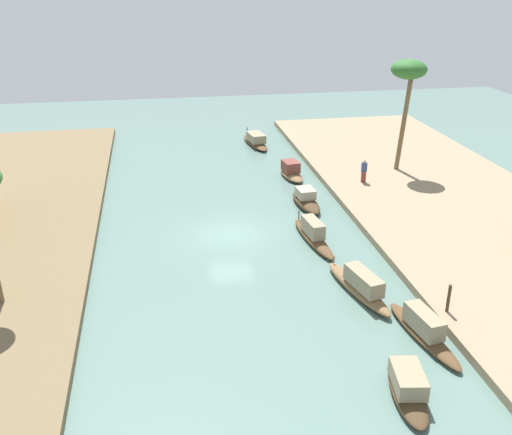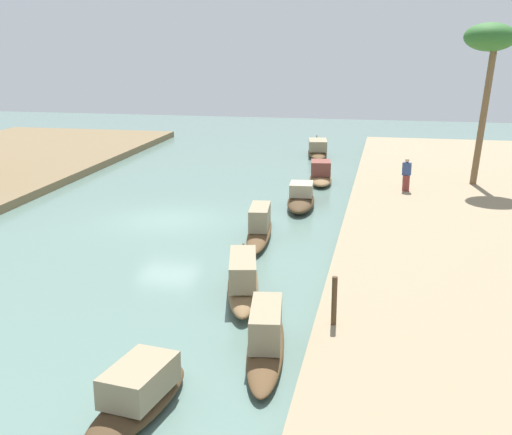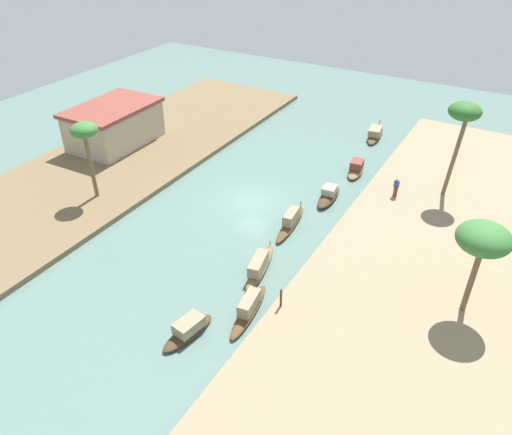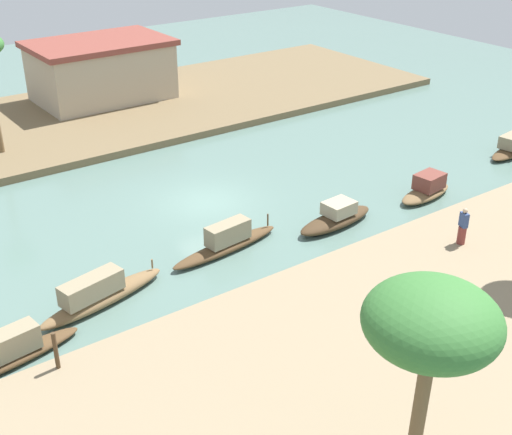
{
  "view_description": "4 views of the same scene",
  "coord_description": "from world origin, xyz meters",
  "px_view_note": "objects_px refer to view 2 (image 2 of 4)",
  "views": [
    {
      "loc": [
        -30.07,
        3.85,
        14.13
      ],
      "look_at": [
        0.58,
        -1.58,
        0.67
      ],
      "focal_mm": 40.93,
      "sensor_mm": 36.0,
      "label": 1
    },
    {
      "loc": [
        -26.5,
        -9.22,
        7.6
      ],
      "look_at": [
        -2.92,
        -4.48,
        1.13
      ],
      "focal_mm": 47.23,
      "sensor_mm": 36.0,
      "label": 2
    },
    {
      "loc": [
        -30.78,
        -18.02,
        21.39
      ],
      "look_at": [
        -2.66,
        -1.89,
        0.5
      ],
      "focal_mm": 35.54,
      "sensor_mm": 36.0,
      "label": 3
    },
    {
      "loc": [
        -15.08,
        -25.07,
        14.07
      ],
      "look_at": [
        0.23,
        -3.68,
        0.66
      ],
      "focal_mm": 47.98,
      "sensor_mm": 36.0,
      "label": 4
    }
  ],
  "objects_px": {
    "sampan_downstream_large": "(138,394)",
    "palm_tree_left_far": "(490,44)",
    "sampan_upstream_small": "(243,279)",
    "mooring_post": "(334,301)",
    "sampan_midstream": "(318,150)",
    "sampan_foreground": "(266,336)",
    "sampan_open_hull": "(321,175)",
    "sampan_with_tall_canopy": "(301,199)",
    "sampan_with_red_awning": "(260,227)",
    "person_on_near_bank": "(406,177)"
  },
  "relations": [
    {
      "from": "sampan_open_hull",
      "to": "mooring_post",
      "type": "distance_m",
      "value": 19.41
    },
    {
      "from": "sampan_with_tall_canopy",
      "to": "sampan_with_red_awning",
      "type": "relative_size",
      "value": 0.77
    },
    {
      "from": "sampan_downstream_large",
      "to": "palm_tree_left_far",
      "type": "relative_size",
      "value": 0.49
    },
    {
      "from": "palm_tree_left_far",
      "to": "person_on_near_bank",
      "type": "bearing_deg",
      "value": 122.62
    },
    {
      "from": "sampan_open_hull",
      "to": "sampan_midstream",
      "type": "xyz_separation_m",
      "value": [
        8.59,
        1.11,
        -0.03
      ]
    },
    {
      "from": "sampan_midstream",
      "to": "person_on_near_bank",
      "type": "distance_m",
      "value": 12.79
    },
    {
      "from": "sampan_foreground",
      "to": "sampan_midstream",
      "type": "relative_size",
      "value": 0.97
    },
    {
      "from": "sampan_with_tall_canopy",
      "to": "palm_tree_left_far",
      "type": "xyz_separation_m",
      "value": [
        4.85,
        -8.31,
        6.89
      ]
    },
    {
      "from": "mooring_post",
      "to": "palm_tree_left_far",
      "type": "relative_size",
      "value": 0.17
    },
    {
      "from": "mooring_post",
      "to": "sampan_upstream_small",
      "type": "bearing_deg",
      "value": 48.13
    },
    {
      "from": "person_on_near_bank",
      "to": "sampan_open_hull",
      "type": "bearing_deg",
      "value": -16.25
    },
    {
      "from": "sampan_foreground",
      "to": "palm_tree_left_far",
      "type": "height_order",
      "value": "palm_tree_left_far"
    },
    {
      "from": "sampan_with_tall_canopy",
      "to": "mooring_post",
      "type": "height_order",
      "value": "mooring_post"
    },
    {
      "from": "sampan_upstream_small",
      "to": "mooring_post",
      "type": "relative_size",
      "value": 4.14
    },
    {
      "from": "mooring_post",
      "to": "person_on_near_bank",
      "type": "bearing_deg",
      "value": -7.12
    },
    {
      "from": "sampan_upstream_small",
      "to": "sampan_open_hull",
      "type": "relative_size",
      "value": 1.54
    },
    {
      "from": "sampan_foreground",
      "to": "sampan_downstream_large",
      "type": "bearing_deg",
      "value": 139.12
    },
    {
      "from": "sampan_downstream_large",
      "to": "palm_tree_left_far",
      "type": "xyz_separation_m",
      "value": [
        22.95,
        -9.29,
        6.87
      ]
    },
    {
      "from": "sampan_downstream_large",
      "to": "sampan_open_hull",
      "type": "bearing_deg",
      "value": 6.13
    },
    {
      "from": "sampan_with_red_awning",
      "to": "mooring_post",
      "type": "xyz_separation_m",
      "value": [
        -8.59,
        -3.63,
        0.63
      ]
    },
    {
      "from": "sampan_upstream_small",
      "to": "person_on_near_bank",
      "type": "xyz_separation_m",
      "value": [
        13.65,
        -5.03,
        0.63
      ]
    },
    {
      "from": "sampan_with_tall_canopy",
      "to": "sampan_open_hull",
      "type": "distance_m",
      "value": 5.49
    },
    {
      "from": "sampan_open_hull",
      "to": "mooring_post",
      "type": "height_order",
      "value": "mooring_post"
    },
    {
      "from": "sampan_with_tall_canopy",
      "to": "sampan_midstream",
      "type": "distance_m",
      "value": 14.1
    },
    {
      "from": "sampan_upstream_small",
      "to": "sampan_downstream_large",
      "type": "relative_size",
      "value": 1.4
    },
    {
      "from": "sampan_downstream_large",
      "to": "mooring_post",
      "type": "distance_m",
      "value": 5.72
    },
    {
      "from": "sampan_upstream_small",
      "to": "sampan_downstream_large",
      "type": "height_order",
      "value": "sampan_upstream_small"
    },
    {
      "from": "sampan_upstream_small",
      "to": "mooring_post",
      "type": "height_order",
      "value": "mooring_post"
    },
    {
      "from": "sampan_midstream",
      "to": "palm_tree_left_far",
      "type": "bearing_deg",
      "value": -143.35
    },
    {
      "from": "sampan_downstream_large",
      "to": "palm_tree_left_far",
      "type": "bearing_deg",
      "value": -12.77
    },
    {
      "from": "sampan_downstream_large",
      "to": "person_on_near_bank",
      "type": "relative_size",
      "value": 2.41
    },
    {
      "from": "sampan_with_tall_canopy",
      "to": "sampan_midstream",
      "type": "bearing_deg",
      "value": -0.96
    },
    {
      "from": "sampan_foreground",
      "to": "palm_tree_left_far",
      "type": "relative_size",
      "value": 0.65
    },
    {
      "from": "sampan_with_tall_canopy",
      "to": "sampan_midstream",
      "type": "relative_size",
      "value": 0.79
    },
    {
      "from": "sampan_open_hull",
      "to": "palm_tree_left_far",
      "type": "bearing_deg",
      "value": -101.57
    },
    {
      "from": "sampan_with_tall_canopy",
      "to": "sampan_open_hull",
      "type": "xyz_separation_m",
      "value": [
        5.49,
        -0.32,
        0.04
      ]
    },
    {
      "from": "sampan_open_hull",
      "to": "sampan_downstream_large",
      "type": "height_order",
      "value": "sampan_open_hull"
    },
    {
      "from": "mooring_post",
      "to": "sampan_with_tall_canopy",
      "type": "bearing_deg",
      "value": 11.08
    },
    {
      "from": "mooring_post",
      "to": "sampan_with_red_awning",
      "type": "bearing_deg",
      "value": 22.91
    },
    {
      "from": "sampan_foreground",
      "to": "mooring_post",
      "type": "relative_size",
      "value": 3.95
    },
    {
      "from": "sampan_midstream",
      "to": "sampan_open_hull",
      "type": "bearing_deg",
      "value": 179.38
    },
    {
      "from": "sampan_midstream",
      "to": "person_on_near_bank",
      "type": "xyz_separation_m",
      "value": [
        -11.52,
        -5.52,
        0.7
      ]
    },
    {
      "from": "sampan_with_red_awning",
      "to": "sampan_foreground",
      "type": "height_order",
      "value": "sampan_with_red_awning"
    },
    {
      "from": "sampan_foreground",
      "to": "mooring_post",
      "type": "distance_m",
      "value": 2.02
    },
    {
      "from": "sampan_upstream_small",
      "to": "sampan_foreground",
      "type": "distance_m",
      "value": 4.03
    },
    {
      "from": "sampan_with_tall_canopy",
      "to": "mooring_post",
      "type": "distance_m",
      "value": 14.04
    },
    {
      "from": "mooring_post",
      "to": "sampan_midstream",
      "type": "bearing_deg",
      "value": 7.14
    },
    {
      "from": "palm_tree_left_far",
      "to": "sampan_midstream",
      "type": "bearing_deg",
      "value": 44.62
    },
    {
      "from": "sampan_with_red_awning",
      "to": "sampan_midstream",
      "type": "xyz_separation_m",
      "value": [
        19.25,
        -0.14,
        -0.03
      ]
    },
    {
      "from": "sampan_with_tall_canopy",
      "to": "sampan_foreground",
      "type": "relative_size",
      "value": 0.81
    }
  ]
}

